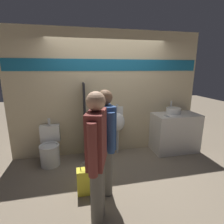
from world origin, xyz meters
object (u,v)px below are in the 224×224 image
person_in_vest (97,155)px  shopping_bag (87,181)px  cell_phone (167,116)px  person_with_lanyard (105,139)px  urinal_near_counter (118,122)px  sink_basin (173,111)px  toilet (50,149)px

person_in_vest → shopping_bag: 0.90m
cell_phone → person_with_lanyard: (-1.53, -0.97, -0.01)m
urinal_near_counter → cell_phone: bearing=-15.1°
cell_phone → person_with_lanyard: size_ratio=0.09×
sink_basin → person_with_lanyard: (-1.79, -1.14, -0.07)m
person_in_vest → shopping_bag: person_in_vest is taller
shopping_bag → sink_basin: bearing=28.3°
cell_phone → person_with_lanyard: bearing=-147.7°
sink_basin → toilet: 2.83m
urinal_near_counter → toilet: 1.53m
cell_phone → toilet: same height
sink_basin → person_in_vest: bearing=-140.0°
cell_phone → urinal_near_counter: (-1.04, 0.28, -0.16)m
toilet → person_with_lanyard: bearing=-48.1°
urinal_near_counter → person_with_lanyard: person_with_lanyard is taller
urinal_near_counter → toilet: (-1.46, -0.17, -0.42)m
urinal_near_counter → shopping_bag: urinal_near_counter is taller
toilet → person_in_vest: size_ratio=0.54×
cell_phone → sink_basin: bearing=33.9°
person_in_vest → toilet: bearing=42.9°
toilet → shopping_bag: size_ratio=1.66×
sink_basin → urinal_near_counter: bearing=175.4°
urinal_near_counter → person_in_vest: (-0.69, -1.77, 0.18)m
person_in_vest → person_with_lanyard: person_in_vest is taller
sink_basin → shopping_bag: bearing=-151.7°
toilet → person_in_vest: person_in_vest is taller
toilet → urinal_near_counter: bearing=6.8°
person_in_vest → shopping_bag: bearing=27.6°
cell_phone → toilet: 2.56m
toilet → sink_basin: bearing=1.4°
urinal_near_counter → person_in_vest: person_in_vest is taller
sink_basin → person_in_vest: 2.59m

